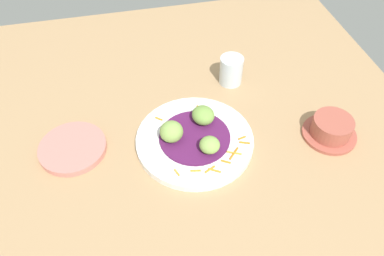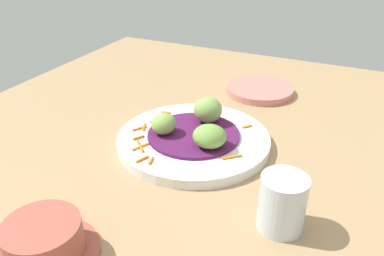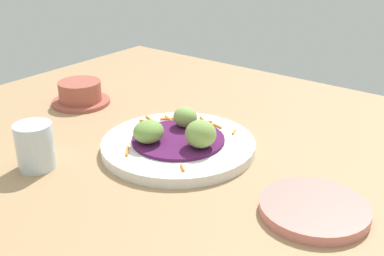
{
  "view_description": "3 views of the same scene",
  "coord_description": "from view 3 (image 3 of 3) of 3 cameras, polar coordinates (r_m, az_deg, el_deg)",
  "views": [
    {
      "loc": [
        59.29,
        -13.97,
        67.67
      ],
      "look_at": [
        3.68,
        -1.3,
        5.17
      ],
      "focal_mm": 35.18,
      "sensor_mm": 36.0,
      "label": 1
    },
    {
      "loc": [
        -19.56,
        53.05,
        37.5
      ],
      "look_at": [
        6.09,
        -1.78,
        4.78
      ],
      "focal_mm": 36.85,
      "sensor_mm": 36.0,
      "label": 2
    },
    {
      "loc": [
        -52.88,
        -48.99,
        39.34
      ],
      "look_at": [
        7.37,
        -2.6,
        5.89
      ],
      "focal_mm": 45.27,
      "sensor_mm": 36.0,
      "label": 3
    }
  ],
  "objects": [
    {
      "name": "table_surface",
      "position": [
        0.82,
        -4.62,
        -4.35
      ],
      "size": [
        110.0,
        110.0,
        2.0
      ],
      "primitive_type": "cube",
      "color": "tan",
      "rests_on": "ground"
    },
    {
      "name": "cabbage_bed",
      "position": [
        0.83,
        -1.63,
        -1.34
      ],
      "size": [
        16.0,
        16.0,
        0.56
      ],
      "primitive_type": "cylinder",
      "color": "#51194C",
      "rests_on": "main_plate"
    },
    {
      "name": "guac_scoop_center",
      "position": [
        0.81,
        -5.13,
        -0.43
      ],
      "size": [
        6.59,
        6.29,
        3.73
      ],
      "primitive_type": "ellipsoid",
      "rotation": [
        0.0,
        0.0,
        3.39
      ],
      "color": "#759E47",
      "rests_on": "cabbage_bed"
    },
    {
      "name": "carrot_garnish",
      "position": [
        0.88,
        -1.62,
        0.14
      ],
      "size": [
        20.58,
        19.4,
        0.4
      ],
      "color": "orange",
      "rests_on": "main_plate"
    },
    {
      "name": "water_glass",
      "position": [
        0.81,
        -18.01,
        -2.05
      ],
      "size": [
        6.02,
        6.02,
        7.52
      ],
      "primitive_type": "cylinder",
      "color": "silver",
      "rests_on": "table_surface"
    },
    {
      "name": "main_plate",
      "position": [
        0.84,
        -1.62,
        -2.05
      ],
      "size": [
        26.6,
        26.6,
        1.73
      ],
      "primitive_type": "cylinder",
      "color": "white",
      "rests_on": "table_surface"
    },
    {
      "name": "terracotta_bowl",
      "position": [
        1.07,
        -13.02,
        3.94
      ],
      "size": [
        12.38,
        12.38,
        4.99
      ],
      "color": "#A85142",
      "rests_on": "table_surface"
    },
    {
      "name": "guac_scoop_left",
      "position": [
        0.87,
        -0.82,
        1.3
      ],
      "size": [
        5.26,
        5.41,
        3.62
      ],
      "primitive_type": "ellipsoid",
      "rotation": [
        0.0,
        0.0,
        2.87
      ],
      "color": "#84A851",
      "rests_on": "cabbage_bed"
    },
    {
      "name": "guac_scoop_right",
      "position": [
        0.79,
        1.02,
        -0.71
      ],
      "size": [
        7.25,
        7.25,
        4.63
      ],
      "primitive_type": "ellipsoid",
      "rotation": [
        0.0,
        0.0,
        0.92
      ],
      "color": "#84A851",
      "rests_on": "cabbage_bed"
    },
    {
      "name": "side_plate_small",
      "position": [
        0.69,
        14.2,
        -9.22
      ],
      "size": [
        14.96,
        14.96,
        1.49
      ],
      "primitive_type": "cylinder",
      "color": "tan",
      "rests_on": "table_surface"
    }
  ]
}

